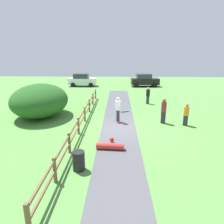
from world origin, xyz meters
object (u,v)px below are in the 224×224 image
trash_bin (79,161)px  skateboard_loose (125,111)px  bystander_maroon (164,110)px  bystander_orange (186,114)px  bystander_black (148,95)px  skater_riding (118,108)px  skater_fallen (110,146)px  parked_car_black (145,80)px  bush_large (40,100)px  parked_car_white (82,80)px

trash_bin → skateboard_loose: bearing=75.9°
skateboard_loose → bystander_maroon: bearing=-45.3°
bystander_orange → bystander_black: bearing=106.3°
skater_riding → bystander_orange: (4.90, -0.54, -0.21)m
skater_fallen → bystander_orange: size_ratio=0.95×
bystander_black → parked_car_black: bearing=84.9°
bush_large → skater_fallen: (5.96, -5.80, -1.14)m
trash_bin → parked_car_black: (5.76, 23.31, 0.51)m
trash_bin → bystander_black: size_ratio=0.53×
bystander_black → bush_large: bearing=-154.3°
bush_large → bystander_black: size_ratio=3.13×
skater_riding → bystander_black: skater_riding is taller
skater_fallen → bystander_maroon: 5.86m
skater_fallen → bystander_black: size_ratio=0.91×
bystander_black → trash_bin: bearing=-111.0°
trash_bin → skateboard_loose: trash_bin is taller
parked_car_black → skater_fallen: bearing=-101.7°
bystander_orange → parked_car_white: 20.17m
bystander_maroon → bush_large: bearing=171.8°
parked_car_white → skateboard_loose: bearing=-66.3°
skater_fallen → parked_car_white: 21.84m
skater_fallen → bystander_maroon: bystander_maroon is taller
trash_bin → bystander_orange: bystander_orange is taller
skateboard_loose → parked_car_black: 14.44m
bush_large → parked_car_black: size_ratio=1.24×
skateboard_loose → parked_car_white: 15.32m
skater_riding → bush_large: bearing=168.5°
bush_large → skater_riding: size_ratio=2.78×
skater_riding → bystander_black: bearing=62.5°
skateboard_loose → bystander_maroon: 4.06m
bystander_orange → parked_car_white: bearing=121.2°
bush_large → trash_bin: 9.19m
trash_bin → bystander_maroon: bearing=51.8°
bush_large → skater_fallen: size_ratio=3.45×
bush_large → skateboard_loose: (6.96, 1.41, -1.25)m
skater_fallen → parked_car_white: parked_car_white is taller
skateboard_loose → skater_fallen: bearing=-97.9°
bystander_black → parked_car_white: (-8.58, 10.88, 0.02)m
skater_fallen → bystander_orange: (5.30, 3.96, 0.69)m
skater_fallen → bystander_maroon: (3.77, 4.40, 0.84)m
skater_fallen → bystander_maroon: size_ratio=0.82×
bush_large → parked_car_white: bearing=87.0°
bush_large → bystander_maroon: bush_large is taller
trash_bin → parked_car_black: 24.01m
bush_large → bystander_maroon: size_ratio=2.84×
parked_car_white → bystander_orange: bearing=-58.8°
bystander_orange → parked_car_black: (-0.89, 17.25, 0.07)m
skateboard_loose → bystander_black: 4.05m
skater_riding → bystander_maroon: skater_riding is taller
bystander_black → parked_car_black: 10.92m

